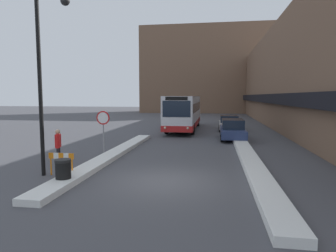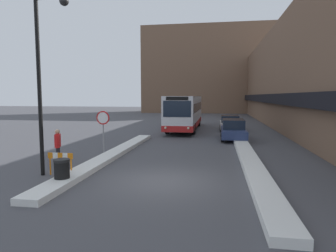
# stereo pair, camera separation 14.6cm
# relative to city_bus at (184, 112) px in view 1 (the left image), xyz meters

# --- Properties ---
(ground_plane) EXTENTS (160.00, 160.00, 0.00)m
(ground_plane) POSITION_rel_city_bus_xyz_m (1.14, -18.16, -1.77)
(ground_plane) COLOR #47474C
(building_row_right) EXTENTS (5.50, 60.00, 10.48)m
(building_row_right) POSITION_rel_city_bus_xyz_m (11.12, 5.84, 3.45)
(building_row_right) COLOR brown
(building_row_right) RESTS_ON ground_plane
(building_backdrop_far) EXTENTS (26.00, 8.00, 16.97)m
(building_backdrop_far) POSITION_rel_city_bus_xyz_m (1.14, 32.53, 6.72)
(building_backdrop_far) COLOR brown
(building_backdrop_far) RESTS_ON ground_plane
(snow_bank_left) EXTENTS (0.90, 14.97, 0.23)m
(snow_bank_left) POSITION_rel_city_bus_xyz_m (-2.46, -13.99, -1.65)
(snow_bank_left) COLOR silver
(snow_bank_left) RESTS_ON ground_plane
(snow_bank_right) EXTENTS (0.90, 15.70, 0.26)m
(snow_bank_right) POSITION_rel_city_bus_xyz_m (4.74, -14.95, -1.64)
(snow_bank_right) COLOR silver
(snow_bank_right) RESTS_ON ground_plane
(city_bus) EXTENTS (2.56, 12.00, 3.28)m
(city_bus) POSITION_rel_city_bus_xyz_m (0.00, 0.00, 0.00)
(city_bus) COLOR silver
(city_bus) RESTS_ON ground_plane
(parked_car_front) EXTENTS (1.83, 4.73, 1.54)m
(parked_car_front) POSITION_rel_city_bus_xyz_m (4.34, -6.20, -1.00)
(parked_car_front) COLOR navy
(parked_car_front) RESTS_ON ground_plane
(parked_car_middle) EXTENTS (1.89, 4.37, 1.43)m
(parked_car_middle) POSITION_rel_city_bus_xyz_m (4.34, 0.03, -1.05)
(parked_car_middle) COLOR silver
(parked_car_middle) RESTS_ON ground_plane
(stop_sign) EXTENTS (0.76, 0.08, 2.45)m
(stop_sign) POSITION_rel_city_bus_xyz_m (-3.19, -13.34, 0.01)
(stop_sign) COLOR gray
(stop_sign) RESTS_ON ground_plane
(street_lamp) EXTENTS (1.46, 0.36, 7.24)m
(street_lamp) POSITION_rel_city_bus_xyz_m (-3.74, -18.05, 2.65)
(street_lamp) COLOR black
(street_lamp) RESTS_ON ground_plane
(pedestrian) EXTENTS (0.34, 0.53, 1.70)m
(pedestrian) POSITION_rel_city_bus_xyz_m (-4.39, -16.11, -0.75)
(pedestrian) COLOR #232328
(pedestrian) RESTS_ON ground_plane
(trash_bin) EXTENTS (0.59, 0.59, 0.95)m
(trash_bin) POSITION_rel_city_bus_xyz_m (-2.52, -19.15, -1.29)
(trash_bin) COLOR black
(trash_bin) RESTS_ON ground_plane
(construction_barricade) EXTENTS (1.10, 0.06, 0.94)m
(construction_barricade) POSITION_rel_city_bus_xyz_m (-3.24, -17.95, -1.10)
(construction_barricade) COLOR orange
(construction_barricade) RESTS_ON ground_plane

